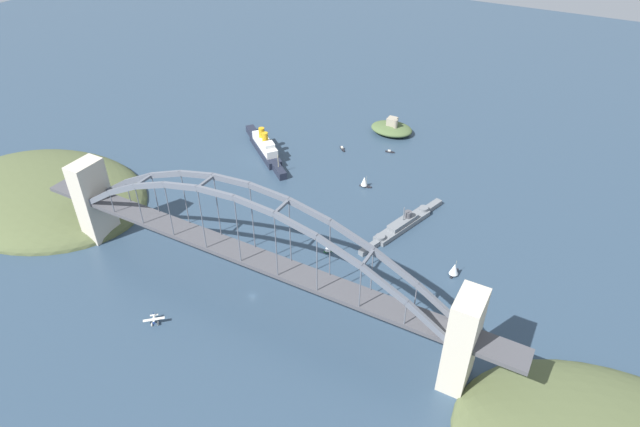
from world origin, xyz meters
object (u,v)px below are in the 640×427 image
harbor_arch_bridge (248,256)px  naval_cruiser (403,224)px  small_boat_1 (454,269)px  fort_island_mid_harbor (392,128)px  channel_marker_buoy (313,275)px  ocean_liner (265,147)px  small_boat_4 (390,152)px  small_boat_3 (342,149)px  small_boat_0 (364,182)px  small_boat_2 (328,247)px  seaplane_taxiing_near_bridge (154,320)px

harbor_arch_bridge → naval_cruiser: (51.17, 102.98, -27.50)m
naval_cruiser → small_boat_1: size_ratio=7.99×
fort_island_mid_harbor → channel_marker_buoy: fort_island_mid_harbor is taller
harbor_arch_bridge → ocean_liner: (-85.93, 142.69, -24.59)m
fort_island_mid_harbor → small_boat_4: (12.48, -33.21, -3.63)m
ocean_liner → small_boat_3: size_ratio=9.89×
small_boat_0 → small_boat_2: size_ratio=1.21×
fort_island_mid_harbor → small_boat_1: size_ratio=3.62×
channel_marker_buoy → small_boat_2: bearing=97.7°
harbor_arch_bridge → small_boat_2: bearing=71.1°
small_boat_1 → channel_marker_buoy: (-72.94, -42.20, -3.47)m
seaplane_taxiing_near_bridge → small_boat_3: bearing=89.8°
ocean_liner → small_boat_4: size_ratio=9.56×
fort_island_mid_harbor → small_boat_3: fort_island_mid_harbor is taller
fort_island_mid_harbor → small_boat_1: 186.13m
ocean_liner → channel_marker_buoy: bearing=-45.8°
seaplane_taxiing_near_bridge → harbor_arch_bridge: bearing=51.2°
small_boat_4 → ocean_liner: bearing=-150.1°
small_boat_0 → channel_marker_buoy: bearing=-81.5°
naval_cruiser → small_boat_1: 53.31m
small_boat_1 → ocean_liner: bearing=159.1°
ocean_liner → small_boat_2: 136.25m
small_boat_3 → small_boat_1: bearing=-39.4°
channel_marker_buoy → small_boat_1: bearing=30.1°
small_boat_0 → small_boat_2: bearing=-81.3°
harbor_arch_bridge → naval_cruiser: harbor_arch_bridge is taller
ocean_liner → small_boat_0: size_ratio=7.65×
ocean_liner → small_boat_2: size_ratio=9.22×
small_boat_4 → harbor_arch_bridge: bearing=-90.9°
small_boat_4 → small_boat_2: bearing=-83.3°
ocean_liner → small_boat_0: (92.73, -6.27, -1.24)m
harbor_arch_bridge → fort_island_mid_harbor: harbor_arch_bridge is taller
small_boat_2 → small_boat_0: bearing=98.7°
small_boat_1 → channel_marker_buoy: 84.34m
harbor_arch_bridge → channel_marker_buoy: harbor_arch_bridge is taller
ocean_liner → small_boat_4: ocean_liner is taller
ocean_liner → channel_marker_buoy: size_ratio=26.82×
small_boat_0 → naval_cruiser: bearing=-37.0°
ocean_liner → naval_cruiser: (137.11, -39.71, -2.91)m
small_boat_0 → small_boat_1: (88.64, -63.10, 0.12)m
naval_cruiser → small_boat_1: bearing=-33.8°
small_boat_0 → channel_marker_buoy: small_boat_0 is taller
harbor_arch_bridge → ocean_liner: 168.37m
naval_cruiser → small_boat_0: (-44.37, 33.44, 1.67)m
seaplane_taxiing_near_bridge → channel_marker_buoy: (56.92, 73.94, -1.21)m
fort_island_mid_harbor → small_boat_3: bearing=-116.9°
small_boat_2 → small_boat_3: bearing=113.1°
seaplane_taxiing_near_bridge → small_boat_4: bearing=81.0°
naval_cruiser → seaplane_taxiing_near_bridge: 169.06m
harbor_arch_bridge → seaplane_taxiing_near_bridge: harbor_arch_bridge is taller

